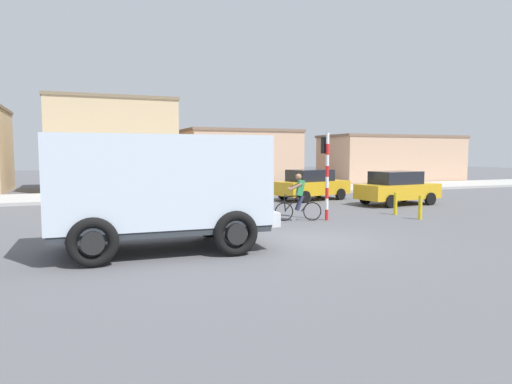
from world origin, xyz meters
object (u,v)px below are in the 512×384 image
car_red_near (312,184)px  car_white_mid (397,188)px  cyclist (299,197)px  traffic_light_pole (326,164)px  truck_foreground (161,185)px  bollard_far (396,203)px  bollard_near (420,207)px

car_red_near → car_white_mid: (2.73, -3.45, 0.00)m
cyclist → traffic_light_pole: bearing=-10.1°
cyclist → traffic_light_pole: traffic_light_pole is taller
truck_foreground → car_white_mid: size_ratio=1.33×
traffic_light_pole → bollard_far: bearing=3.4°
car_white_mid → traffic_light_pole: bearing=-152.2°
cyclist → car_red_near: 7.42m
car_red_near → bollard_far: (0.38, -6.25, -0.37)m
cyclist → bollard_far: size_ratio=1.91×
car_red_near → bollard_near: bearing=-87.1°
truck_foreground → bollard_far: 10.45m
truck_foreground → cyclist: bearing=29.8°
truck_foreground → bollard_far: (9.89, 3.18, -1.22)m
car_red_near → car_white_mid: 4.40m
traffic_light_pole → car_white_mid: size_ratio=0.77×
car_red_near → bollard_far: bearing=-86.5°
truck_foreground → car_red_near: (9.50, 9.42, -0.85)m
cyclist → car_red_near: bearing=57.6°
truck_foreground → car_white_mid: bearing=26.0°
traffic_light_pole → bollard_near: traffic_light_pole is taller
car_white_mid → bollard_far: car_white_mid is taller
bollard_far → traffic_light_pole: bearing=-176.6°
traffic_light_pole → car_white_mid: traffic_light_pole is taller
bollard_far → bollard_near: bearing=-90.0°
car_red_near → bollard_near: 7.67m
cyclist → car_white_mid: cyclist is taller
truck_foreground → bollard_near: bearing=10.2°
bollard_near → bollard_far: (0.00, 1.40, 0.00)m
traffic_light_pole → bollard_far: 3.71m
traffic_light_pole → car_red_near: (2.95, 6.44, -1.25)m
cyclist → bollard_near: bearing=-17.6°
truck_foreground → car_red_near: 13.41m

